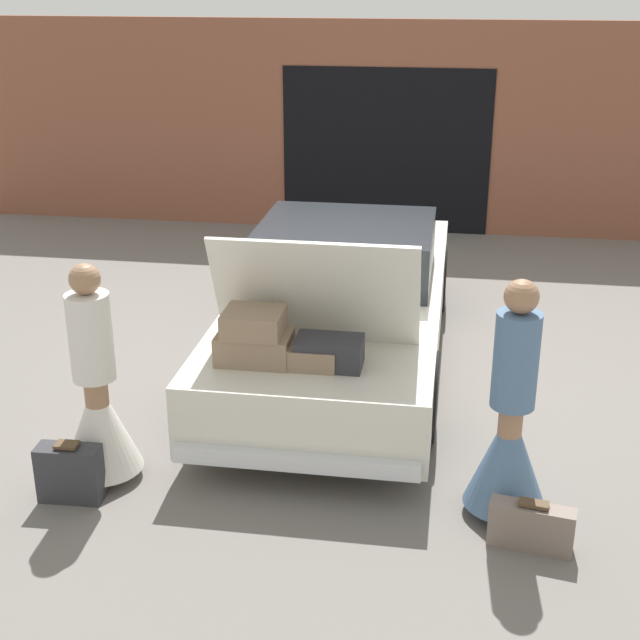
{
  "coord_description": "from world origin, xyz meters",
  "views": [
    {
      "loc": [
        0.99,
        -7.55,
        3.41
      ],
      "look_at": [
        0.0,
        -1.28,
        0.89
      ],
      "focal_mm": 50.0,
      "sensor_mm": 36.0,
      "label": 1
    }
  ],
  "objects_px": {
    "suitcase_beside_right_person": "(531,526)",
    "suitcase_beside_left_person": "(70,473)",
    "car": "(341,303)",
    "person_right": "(509,434)",
    "person_left": "(98,405)"
  },
  "relations": [
    {
      "from": "car",
      "to": "suitcase_beside_left_person",
      "type": "distance_m",
      "value": 3.05
    },
    {
      "from": "suitcase_beside_left_person",
      "to": "person_right",
      "type": "bearing_deg",
      "value": 5.68
    },
    {
      "from": "suitcase_beside_left_person",
      "to": "suitcase_beside_right_person",
      "type": "bearing_deg",
      "value": -1.42
    },
    {
      "from": "suitcase_beside_left_person",
      "to": "suitcase_beside_right_person",
      "type": "distance_m",
      "value": 3.08
    },
    {
      "from": "suitcase_beside_right_person",
      "to": "person_left",
      "type": "bearing_deg",
      "value": 172.49
    },
    {
      "from": "suitcase_beside_left_person",
      "to": "suitcase_beside_right_person",
      "type": "relative_size",
      "value": 0.81
    },
    {
      "from": "suitcase_beside_left_person",
      "to": "suitcase_beside_right_person",
      "type": "xyz_separation_m",
      "value": [
        3.08,
        -0.08,
        -0.05
      ]
    },
    {
      "from": "person_left",
      "to": "suitcase_beside_right_person",
      "type": "distance_m",
      "value": 3.03
    },
    {
      "from": "car",
      "to": "person_right",
      "type": "bearing_deg",
      "value": -58.82
    },
    {
      "from": "car",
      "to": "suitcase_beside_left_person",
      "type": "relative_size",
      "value": 10.75
    },
    {
      "from": "suitcase_beside_right_person",
      "to": "suitcase_beside_left_person",
      "type": "bearing_deg",
      "value": 178.58
    },
    {
      "from": "car",
      "to": "person_left",
      "type": "xyz_separation_m",
      "value": [
        -1.41,
        -2.31,
        0.01
      ]
    },
    {
      "from": "car",
      "to": "suitcase_beside_right_person",
      "type": "height_order",
      "value": "car"
    },
    {
      "from": "car",
      "to": "suitcase_beside_right_person",
      "type": "relative_size",
      "value": 8.72
    },
    {
      "from": "person_right",
      "to": "suitcase_beside_right_person",
      "type": "height_order",
      "value": "person_right"
    }
  ]
}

